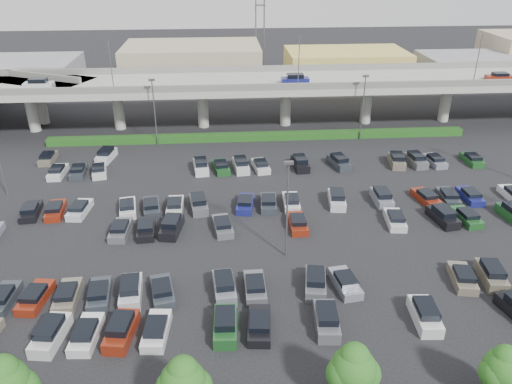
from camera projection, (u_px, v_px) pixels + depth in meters
ground at (277, 216)px, 57.30m from camera, size 280.00×280.00×0.00m
overpass at (255, 85)px, 82.64m from camera, size 150.00×13.00×15.80m
hedge at (260, 136)px, 79.34m from camera, size 66.00×1.60×1.10m
tree_row at (334, 371)px, 32.13m from camera, size 65.07×3.66×5.94m
parked_cars at (260, 229)px, 53.59m from camera, size 63.00×41.67×1.67m
light_poles at (239, 161)px, 56.01m from camera, size 66.90×48.38×10.30m
distant_buildings at (301, 64)px, 111.52m from camera, size 138.00×24.00×9.00m
comm_tower at (260, 2)px, 116.51m from camera, size 2.40×2.40×30.00m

